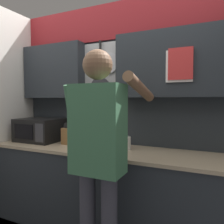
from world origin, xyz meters
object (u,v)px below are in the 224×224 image
microwave (40,130)px  knife_block (69,135)px  utensil_crock (125,142)px  person (99,147)px

microwave → knife_block: bearing=0.1°
knife_block → utensil_crock: utensil_crock is taller
utensil_crock → person: person is taller
microwave → utensil_crock: 1.07m
utensil_crock → microwave: bearing=-179.9°
microwave → utensil_crock: utensil_crock is taller
knife_block → person: (0.67, -0.56, 0.04)m
knife_block → utensil_crock: (0.66, 0.00, -0.02)m
utensil_crock → person: bearing=-88.9°
microwave → knife_block: microwave is taller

